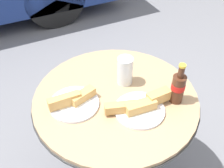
% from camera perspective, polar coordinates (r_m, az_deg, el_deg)
% --- Properties ---
extents(bistro_table, '(0.79, 0.79, 0.71)m').
position_cam_1_polar(bistro_table, '(1.44, 0.68, -7.34)').
color(bistro_table, '#333333').
rests_on(bistro_table, ground_plane).
extents(cola_bottle_left, '(0.06, 0.06, 0.21)m').
position_cam_1_polar(cola_bottle_left, '(1.28, 13.26, -0.63)').
color(cola_bottle_left, '#4C2819').
rests_on(cola_bottle_left, bistro_table).
extents(drinking_glass, '(0.08, 0.08, 0.14)m').
position_cam_1_polar(drinking_glass, '(1.36, 2.65, 2.50)').
color(drinking_glass, black).
rests_on(drinking_glass, bistro_table).
extents(lunch_plate_near, '(0.31, 0.23, 0.07)m').
position_cam_1_polar(lunch_plate_near, '(1.25, 5.80, -4.51)').
color(lunch_plate_near, white).
rests_on(lunch_plate_near, bistro_table).
extents(lunch_plate_far, '(0.23, 0.23, 0.07)m').
position_cam_1_polar(lunch_plate_far, '(1.28, -7.84, -3.55)').
color(lunch_plate_far, white).
rests_on(lunch_plate_far, bistro_table).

